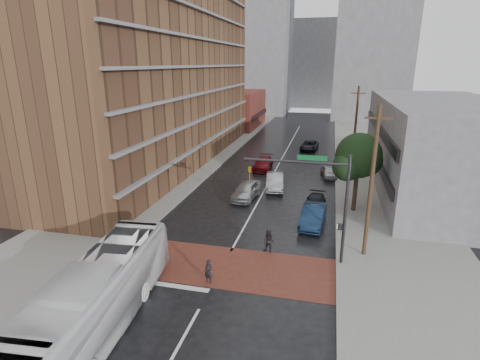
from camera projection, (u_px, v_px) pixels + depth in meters
The scene contains 24 objects.
ground at pixel (221, 270), 23.32m from camera, with size 160.00×160.00×0.00m, color black.
crosswalk at pixel (223, 266), 23.78m from camera, with size 14.00×5.00×0.02m, color brown.
sidewalk_west at pixel (190, 161), 49.06m from camera, with size 9.00×90.00×0.15m, color gray.
sidewalk_east at pixel (375, 172), 43.92m from camera, with size 9.00×90.00×0.15m, color gray.
apartment_block at pixel (163, 49), 44.53m from camera, with size 10.00×44.00×28.00m, color brown.
storefront_west at pixel (239, 109), 75.05m from camera, with size 8.00×16.00×7.00m, color maroon.
building_east at pixel (438, 146), 36.84m from camera, with size 11.00×26.00×9.00m, color gray.
distant_tower_west at pixel (254, 48), 94.04m from camera, with size 18.00×16.00×32.00m, color gray.
distant_tower_east at pixel (374, 36), 81.61m from camera, with size 16.00×14.00×36.00m, color gray.
distant_tower_center at pixel (313, 64), 107.87m from camera, with size 12.00×10.00×24.00m, color gray.
street_tree at pixel (358, 159), 31.16m from camera, with size 4.20×4.10×6.90m.
signal_mast at pixel (322, 193), 22.91m from camera, with size 6.50×0.30×7.20m.
utility_pole_near at pixel (371, 183), 23.52m from camera, with size 1.60×0.26×10.00m.
utility_pole_far at pixel (355, 130), 42.08m from camera, with size 1.60×0.26×10.00m.
transit_bus at pixel (97, 297), 17.78m from camera, with size 2.87×12.25×3.41m, color silver.
pedestrian_a at pixel (209, 272), 21.76m from camera, with size 0.54×0.36×1.48m, color black.
pedestrian_b at pixel (269, 241), 25.29m from camera, with size 0.79×0.62×1.64m, color black.
car_travel_a at pixel (246, 190), 35.46m from camera, with size 1.92×4.77×1.63m, color #B7BBBF.
car_travel_b at pixel (275, 181), 38.22m from camera, with size 1.68×4.83×1.59m, color #A8AAB0.
car_travel_c at pixel (263, 163), 45.38m from camera, with size 2.00×4.92×1.43m, color maroon.
suv_travel at pixel (309, 145), 55.38m from camera, with size 2.28×4.95×1.38m, color black.
car_parked_near at pixel (313, 216), 29.63m from camera, with size 1.69×4.84×1.59m, color #122440.
car_parked_mid at pixel (315, 203), 32.72m from camera, with size 1.70×4.17×1.21m, color black.
car_parked_far at pixel (329, 172), 42.18m from camera, with size 1.47×3.65×1.24m, color #A0A2A7.
Camera 1 is at (6.00, -19.71, 12.34)m, focal length 28.00 mm.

